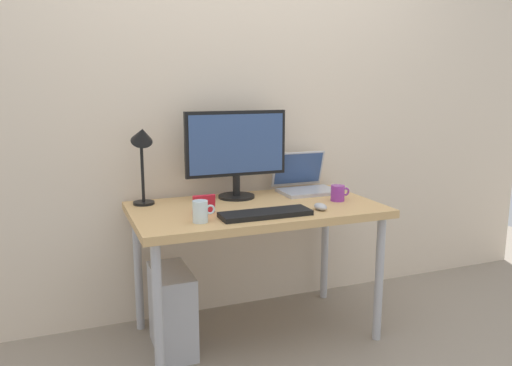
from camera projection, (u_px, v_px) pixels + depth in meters
name	position (u px, v px, depth m)	size (l,w,h in m)	color
ground_plane	(256.00, 333.00, 2.73)	(6.00, 6.00, 0.00)	gray
back_wall	(230.00, 88.00, 2.85)	(4.40, 0.04, 2.60)	beige
desk	(256.00, 218.00, 2.61)	(1.26, 0.69, 0.71)	tan
monitor	(236.00, 149.00, 2.73)	(0.57, 0.20, 0.48)	black
laptop	(304.00, 182.00, 2.94)	(0.32, 0.28, 0.22)	#B2B2B7
desk_lamp	(142.00, 147.00, 2.54)	(0.11, 0.16, 0.43)	black
keyboard	(266.00, 214.00, 2.39)	(0.44, 0.14, 0.02)	black
mouse	(320.00, 207.00, 2.51)	(0.06, 0.09, 0.03)	#B2B2B7
coffee_mug	(338.00, 193.00, 2.70)	(0.11, 0.07, 0.08)	purple
glass_cup	(201.00, 211.00, 2.28)	(0.11, 0.07, 0.10)	silver
photo_frame	(204.00, 204.00, 2.43)	(0.11, 0.02, 0.09)	red
computer_tower	(172.00, 310.00, 2.53)	(0.18, 0.36, 0.42)	#B2B2B7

